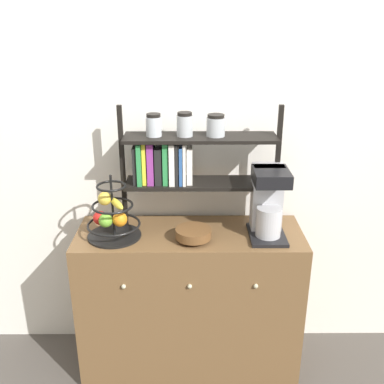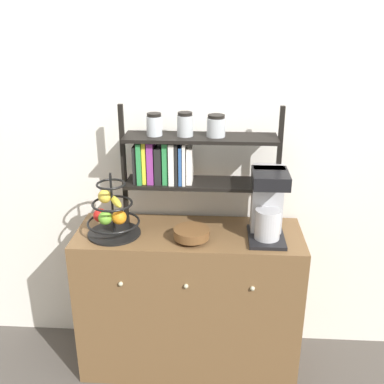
% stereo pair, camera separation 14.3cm
% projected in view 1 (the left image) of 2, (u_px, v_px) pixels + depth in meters
% --- Properties ---
extents(wall_back, '(7.00, 0.05, 2.60)m').
position_uv_depth(wall_back, '(189.00, 138.00, 2.46)').
color(wall_back, silver).
rests_on(wall_back, ground_plane).
extents(sideboard, '(1.20, 0.45, 0.85)m').
position_uv_depth(sideboard, '(189.00, 300.00, 2.54)').
color(sideboard, brown).
rests_on(sideboard, ground_plane).
extents(coffee_maker, '(0.18, 0.26, 0.37)m').
position_uv_depth(coffee_maker, '(267.00, 201.00, 2.30)').
color(coffee_maker, black).
rests_on(coffee_maker, sideboard).
extents(fruit_stand, '(0.28, 0.28, 0.34)m').
position_uv_depth(fruit_stand, '(111.00, 217.00, 2.29)').
color(fruit_stand, black).
rests_on(fruit_stand, sideboard).
extents(wooden_bowl, '(0.18, 0.18, 0.07)m').
position_uv_depth(wooden_bowl, '(193.00, 234.00, 2.28)').
color(wooden_bowl, brown).
rests_on(wooden_bowl, sideboard).
extents(shelf_hutch, '(0.83, 0.20, 0.66)m').
position_uv_depth(shelf_hutch, '(180.00, 157.00, 2.31)').
color(shelf_hutch, black).
rests_on(shelf_hutch, sideboard).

